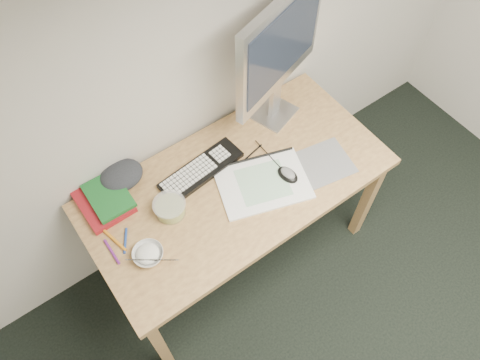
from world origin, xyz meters
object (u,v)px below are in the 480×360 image
at_px(sketchpad, 263,183).
at_px(keyboard, 201,170).
at_px(monitor, 280,48).
at_px(desk, 237,191).
at_px(rice_bowl, 148,255).

relative_size(sketchpad, keyboard, 0.98).
bearing_deg(keyboard, sketchpad, -54.83).
bearing_deg(monitor, sketchpad, -152.63).
height_order(sketchpad, monitor, monitor).
relative_size(desk, keyboard, 3.41).
relative_size(monitor, rice_bowl, 5.26).
height_order(keyboard, rice_bowl, rice_bowl).
height_order(desk, sketchpad, sketchpad).
bearing_deg(keyboard, rice_bowl, -156.79).
relative_size(desk, sketchpad, 3.48).
bearing_deg(rice_bowl, desk, 9.47).
bearing_deg(rice_bowl, keyboard, 29.17).
height_order(keyboard, monitor, monitor).
bearing_deg(desk, rice_bowl, -170.53).
distance_m(monitor, rice_bowl, 1.03).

